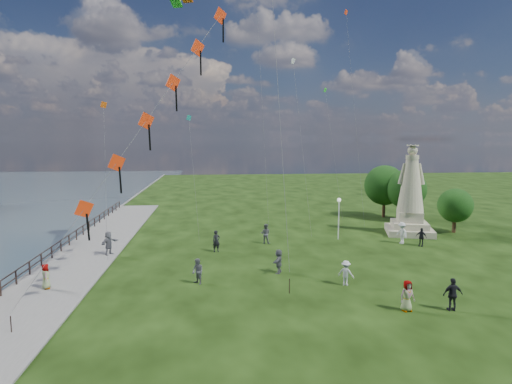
{
  "coord_description": "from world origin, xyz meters",
  "views": [
    {
      "loc": [
        -3.95,
        -21.23,
        9.14
      ],
      "look_at": [
        -1.0,
        8.0,
        5.5
      ],
      "focal_mm": 30.0,
      "sensor_mm": 36.0,
      "label": 1
    }
  ],
  "objects": [
    {
      "name": "waterfront",
      "position": [
        -15.24,
        8.99,
        -0.06
      ],
      "size": [
        200.0,
        200.0,
        1.51
      ],
      "color": "#35484F",
      "rests_on": "ground"
    },
    {
      "name": "person_9",
      "position": [
        13.78,
        13.08,
        0.79
      ],
      "size": [
        0.99,
        1.0,
        1.59
      ],
      "primitive_type": "imported",
      "rotation": [
        0.0,
        0.0,
        -0.81
      ],
      "color": "black",
      "rests_on": "ground"
    },
    {
      "name": "person_11",
      "position": [
        0.46,
        6.96,
        0.83
      ],
      "size": [
        1.18,
        1.68,
        1.66
      ],
      "primitive_type": "imported",
      "rotation": [
        0.0,
        0.0,
        4.34
      ],
      "color": "#595960",
      "rests_on": "ground"
    },
    {
      "name": "person_4",
      "position": [
        6.28,
        -0.23,
        0.84
      ],
      "size": [
        0.89,
        0.63,
        1.69
      ],
      "primitive_type": "imported",
      "rotation": [
        0.0,
        0.0,
        0.15
      ],
      "color": "#595960",
      "rests_on": "ground"
    },
    {
      "name": "person_3",
      "position": [
        8.73,
        -0.42,
        0.9
      ],
      "size": [
        1.08,
        0.59,
        1.79
      ],
      "primitive_type": "imported",
      "rotation": [
        0.0,
        0.0,
        3.09
      ],
      "color": "black",
      "rests_on": "ground"
    },
    {
      "name": "person_1",
      "position": [
        -4.99,
        5.19,
        0.82
      ],
      "size": [
        0.88,
        0.93,
        1.65
      ],
      "primitive_type": "imported",
      "rotation": [
        0.0,
        0.0,
        -0.91
      ],
      "color": "#595960",
      "rests_on": "ground"
    },
    {
      "name": "person_7",
      "position": [
        0.58,
        15.36,
        0.87
      ],
      "size": [
        0.98,
        0.78,
        1.75
      ],
      "primitive_type": "imported",
      "rotation": [
        0.0,
        0.0,
        2.8
      ],
      "color": "#595960",
      "rests_on": "ground"
    },
    {
      "name": "statue",
      "position": [
        14.97,
        17.85,
        3.25
      ],
      "size": [
        5.26,
        5.26,
        8.6
      ],
      "rotation": [
        0.0,
        0.0,
        -0.29
      ],
      "color": "tan",
      "rests_on": "ground"
    },
    {
      "name": "person_6",
      "position": [
        -3.75,
        12.99,
        0.88
      ],
      "size": [
        0.75,
        0.62,
        1.76
      ],
      "primitive_type": "imported",
      "rotation": [
        0.0,
        0.0,
        0.36
      ],
      "color": "black",
      "rests_on": "ground"
    },
    {
      "name": "person_8",
      "position": [
        12.5,
        14.1,
        0.95
      ],
      "size": [
        0.94,
        1.36,
        1.9
      ],
      "primitive_type": "imported",
      "rotation": [
        0.0,
        0.0,
        -1.3
      ],
      "color": "silver",
      "rests_on": "ground"
    },
    {
      "name": "person_2",
      "position": [
        4.28,
        4.06,
        0.79
      ],
      "size": [
        1.14,
        1.02,
        1.59
      ],
      "primitive_type": "imported",
      "rotation": [
        0.0,
        0.0,
        2.52
      ],
      "color": "silver",
      "rests_on": "ground"
    },
    {
      "name": "lamppost",
      "position": [
        7.43,
        16.25,
        2.76
      ],
      "size": [
        0.35,
        0.35,
        3.83
      ],
      "color": "silver",
      "rests_on": "ground"
    },
    {
      "name": "tree_row",
      "position": [
        17.23,
        24.39,
        3.53
      ],
      "size": [
        7.59,
        12.79,
        6.13
      ],
      "color": "#382314",
      "rests_on": "ground"
    },
    {
      "name": "person_10",
      "position": [
        -14.13,
        5.03,
        0.77
      ],
      "size": [
        0.67,
        0.86,
        1.54
      ],
      "primitive_type": "imported",
      "rotation": [
        0.0,
        0.0,
        1.88
      ],
      "color": "#595960",
      "rests_on": "ground"
    },
    {
      "name": "person_5",
      "position": [
        -12.19,
        12.6,
        0.94
      ],
      "size": [
        1.54,
        1.87,
        1.87
      ],
      "primitive_type": "imported",
      "rotation": [
        0.0,
        0.0,
        1.03
      ],
      "color": "#595960",
      "rests_on": "ground"
    },
    {
      "name": "red_kite_train",
      "position": [
        -7.14,
        4.61,
        10.96
      ],
      "size": [
        10.61,
        9.35,
        17.68
      ],
      "color": "black",
      "rests_on": "ground"
    },
    {
      "name": "small_kites",
      "position": [
        1.68,
        22.68,
        14.39
      ],
      "size": [
        24.78,
        19.81,
        28.46
      ],
      "color": "#16877E",
      "rests_on": "ground"
    }
  ]
}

